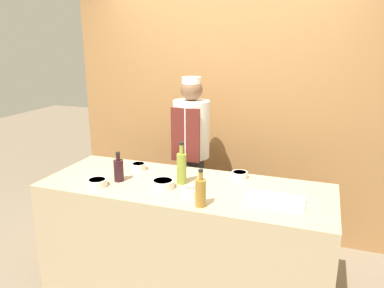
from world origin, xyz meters
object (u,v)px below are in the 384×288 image
object	(u,v)px
sauce_bowl_purple	(240,174)
chef_center	(191,158)
sauce_bowl_red	(97,182)
bottle_oil	(182,167)
sauce_bowl_green	(163,183)
bottle_vinegar	(201,192)
bottle_wine	(119,170)
sauce_bowl_orange	(139,166)
cutting_board	(275,201)
sauce_bowl_brown	(191,192)

from	to	relation	value
sauce_bowl_purple	chef_center	distance (m)	0.68
sauce_bowl_red	bottle_oil	bearing A→B (deg)	24.44
sauce_bowl_purple	bottle_oil	world-z (taller)	bottle_oil
sauce_bowl_green	bottle_oil	world-z (taller)	bottle_oil
sauce_bowl_purple	bottle_vinegar	distance (m)	0.63
sauce_bowl_green	sauce_bowl_red	bearing A→B (deg)	-164.24
bottle_vinegar	bottle_wine	bearing A→B (deg)	163.30
sauce_bowl_purple	bottle_oil	bearing A→B (deg)	-144.88
sauce_bowl_green	bottle_vinegar	bearing A→B (deg)	-29.89
bottle_oil	bottle_wine	bearing A→B (deg)	-166.52
sauce_bowl_orange	cutting_board	xyz separation A→B (m)	(1.18, -0.27, -0.02)
bottle_oil	chef_center	bearing A→B (deg)	103.59
sauce_bowl_orange	sauce_bowl_brown	distance (m)	0.71
bottle_oil	chef_center	size ratio (longest dim) A/B	0.20
sauce_bowl_purple	sauce_bowl_orange	bearing A→B (deg)	-172.99
sauce_bowl_purple	sauce_bowl_green	bearing A→B (deg)	-140.61
sauce_bowl_brown	chef_center	size ratio (longest dim) A/B	0.09
sauce_bowl_red	chef_center	bearing A→B (deg)	65.82
bottle_oil	bottle_wine	size ratio (longest dim) A/B	1.40
sauce_bowl_orange	sauce_bowl_red	bearing A→B (deg)	-105.70
bottle_vinegar	chef_center	size ratio (longest dim) A/B	0.15
sauce_bowl_orange	sauce_bowl_green	bearing A→B (deg)	-39.80
sauce_bowl_orange	bottle_wine	xyz separation A→B (m)	(-0.02, -0.28, 0.06)
chef_center	sauce_bowl_red	bearing A→B (deg)	-114.18
sauce_bowl_brown	bottle_vinegar	distance (m)	0.20
sauce_bowl_purple	sauce_bowl_brown	distance (m)	0.53
cutting_board	bottle_vinegar	distance (m)	0.52
sauce_bowl_brown	chef_center	distance (m)	0.92
bottle_oil	chef_center	distance (m)	0.70
sauce_bowl_red	bottle_wine	distance (m)	0.19
sauce_bowl_red	cutting_board	world-z (taller)	sauce_bowl_red
sauce_bowl_purple	bottle_oil	distance (m)	0.49
sauce_bowl_red	bottle_oil	world-z (taller)	bottle_oil
bottle_wine	chef_center	bearing A→B (deg)	67.92
sauce_bowl_red	bottle_wine	bearing A→B (deg)	55.86
cutting_board	bottle_wine	world-z (taller)	bottle_wine
bottle_wine	cutting_board	bearing A→B (deg)	0.46
sauce_bowl_green	chef_center	distance (m)	0.80
sauce_bowl_red	chef_center	distance (m)	1.02
sauce_bowl_red	bottle_oil	xyz separation A→B (m)	(0.58, 0.26, 0.10)
sauce_bowl_red	sauce_bowl_purple	world-z (taller)	sauce_bowl_red
sauce_bowl_brown	chef_center	xyz separation A→B (m)	(-0.31, 0.86, -0.04)
bottle_oil	bottle_vinegar	bearing A→B (deg)	-51.92
sauce_bowl_orange	chef_center	bearing A→B (deg)	59.23
sauce_bowl_red	bottle_vinegar	world-z (taller)	bottle_vinegar
sauce_bowl_brown	sauce_bowl_red	bearing A→B (deg)	-174.78
sauce_bowl_orange	bottle_oil	world-z (taller)	bottle_oil
sauce_bowl_brown	bottle_oil	world-z (taller)	bottle_oil
sauce_bowl_orange	bottle_vinegar	world-z (taller)	bottle_vinegar
cutting_board	sauce_bowl_red	bearing A→B (deg)	-173.06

